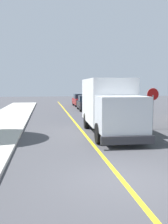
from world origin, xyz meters
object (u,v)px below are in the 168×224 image
(parked_car_far, at_px, (80,100))
(stop_sign, at_px, (153,100))
(box_truck, at_px, (109,103))
(parked_car_near, at_px, (96,109))
(parked_car_mid, at_px, (86,103))

(parked_car_far, bearing_deg, stop_sign, -83.97)
(box_truck, height_order, parked_car_near, box_truck)
(parked_car_near, relative_size, parked_car_far, 1.01)
(parked_car_near, relative_size, parked_car_mid, 1.00)
(box_truck, bearing_deg, parked_car_far, 86.91)
(parked_car_near, xyz_separation_m, parked_car_mid, (0.37, 7.41, 0.00))
(parked_car_near, xyz_separation_m, parked_car_far, (0.52, 13.43, 0.00))
(parked_car_near, bearing_deg, parked_car_mid, 87.18)
(parked_car_mid, bearing_deg, box_truck, -93.78)
(box_truck, distance_m, parked_car_near, 7.00)
(box_truck, xyz_separation_m, parked_car_mid, (0.94, 14.32, -0.97))
(parked_car_mid, bearing_deg, parked_car_far, 88.54)
(parked_car_near, bearing_deg, box_truck, -94.80)
(parked_car_near, distance_m, parked_car_far, 13.44)
(box_truck, xyz_separation_m, parked_car_far, (1.10, 20.34, -0.97))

